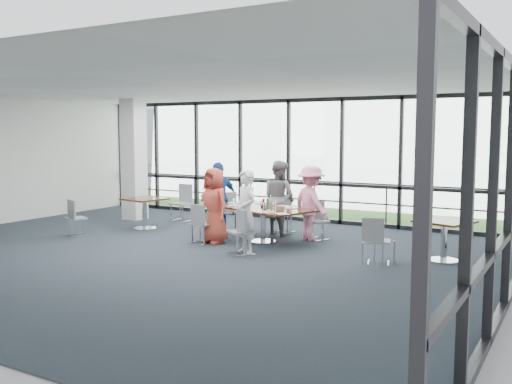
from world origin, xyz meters
The scene contains 39 objects.
floor centered at (0.00, 0.00, -0.01)m, with size 12.00×10.00×0.02m, color #202932.
ceiling centered at (0.00, 0.00, 3.20)m, with size 12.00×10.00×0.04m, color silver.
curtain_wall_back centered at (0.00, 5.00, 1.60)m, with size 12.00×0.10×3.20m, color white.
structural_column centered at (-3.60, 3.00, 1.60)m, with size 0.50×0.50×3.20m, color silver.
apron centered at (0.00, 10.00, -0.02)m, with size 80.00×70.00×0.02m, color gray.
grass_strip centered at (0.00, 8.00, 0.01)m, with size 80.00×5.00×0.01m, color #315E22.
hangar_aux centered at (-18.00, 28.00, 2.00)m, with size 10.00×6.00×4.00m, color silver.
guard_rail centered at (0.00, 5.60, 0.50)m, with size 0.06×0.06×12.00m, color #2D2D33.
main_table centered at (0.97, 1.91, 0.65)m, with size 2.47×1.90×0.75m.
side_table_left centered at (-2.31, 1.92, 0.63)m, with size 0.98×0.98×0.75m.
side_table_right centered at (4.69, 1.99, 0.63)m, with size 1.09×1.09×0.75m.
diner_near_left centered at (0.13, 1.32, 0.80)m, with size 0.78×0.51×1.59m, color #B23D2D.
diner_near_right centered at (1.25, 0.74, 0.81)m, with size 0.59×0.43×1.62m, color white.
diner_far_left centered at (0.84, 2.89, 0.85)m, with size 0.82×0.51×1.69m, color slate.
diner_far_right centered at (1.75, 2.63, 0.81)m, with size 1.04×0.54×1.62m, color pink.
diner_end centered at (-0.50, 2.44, 0.82)m, with size 0.96×0.53×1.64m, color navy.
chair_main_nl centered at (-0.06, 1.13, 0.41)m, with size 0.40×0.40×0.82m, color gray, non-canonical shape.
chair_main_nr centered at (1.21, 0.64, 0.43)m, with size 0.42×0.42×0.87m, color gray, non-canonical shape.
chair_main_fl centered at (0.80, 3.18, 0.42)m, with size 0.41×0.41×0.84m, color gray, non-canonical shape.
chair_main_fr centered at (1.86, 2.73, 0.41)m, with size 0.40×0.40×0.81m, color gray, non-canonical shape.
chair_main_end centered at (-0.54, 2.51, 0.45)m, with size 0.44×0.44×0.91m, color gray, non-canonical shape.
chair_spare_la centered at (-3.00, 0.41, 0.41)m, with size 0.40×0.40×0.82m, color gray, non-canonical shape.
chair_spare_lb centered at (-2.28, 3.32, 0.47)m, with size 0.46×0.46×0.94m, color gray, non-canonical shape.
chair_spare_r centered at (3.74, 1.19, 0.41)m, with size 0.40×0.40×0.82m, color gray, non-canonical shape.
plate_nl centered at (0.32, 1.78, 0.76)m, with size 0.24×0.24×0.01m, color white.
plate_nr centered at (1.46, 1.27, 0.76)m, with size 0.25×0.25×0.01m, color white.
plate_fl centered at (0.60, 2.47, 0.76)m, with size 0.28×0.28×0.01m, color white.
plate_fr centered at (1.55, 2.08, 0.76)m, with size 0.28×0.28×0.01m, color white.
plate_end centered at (0.08, 2.19, 0.76)m, with size 0.28×0.28×0.01m, color white.
tumbler_a centered at (0.67, 1.79, 0.82)m, with size 0.07×0.07×0.14m, color white.
tumbler_b centered at (1.19, 1.60, 0.82)m, with size 0.07×0.07×0.14m, color white.
tumbler_c centered at (1.13, 2.14, 0.82)m, with size 0.07×0.07×0.15m, color white.
tumbler_d centered at (0.22, 1.97, 0.82)m, with size 0.07×0.07×0.14m, color white.
menu_a centered at (0.61, 1.54, 0.75)m, with size 0.28×0.19×0.00m, color silver.
menu_b centered at (1.78, 1.24, 0.75)m, with size 0.31×0.22×0.00m, color silver.
menu_c centered at (1.27, 2.31, 0.75)m, with size 0.28×0.20×0.00m, color silver.
condiment_caddy centered at (0.99, 1.91, 0.77)m, with size 0.10×0.07×0.04m, color black.
ketchup_bottle centered at (0.99, 1.91, 0.84)m, with size 0.06×0.06×0.18m, color #B3001C.
green_bottle centered at (1.10, 1.89, 0.85)m, with size 0.05×0.05×0.20m, color #1E7734.
Camera 1 is at (6.85, -8.48, 2.33)m, focal length 40.00 mm.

